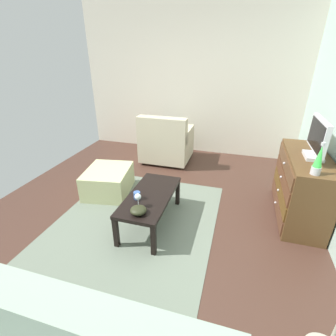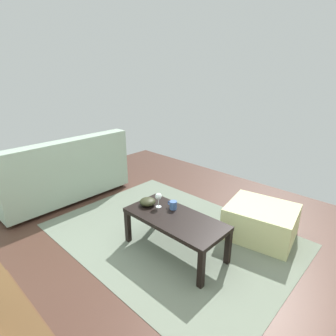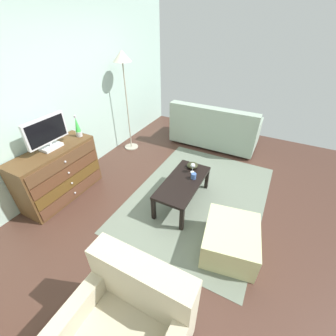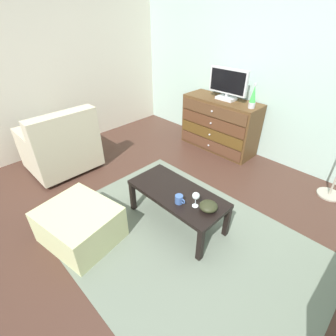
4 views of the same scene
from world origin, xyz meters
name	(u,v)px [view 1 (image 1 of 4)]	position (x,y,z in m)	size (l,w,h in m)	color
ground_plane	(152,225)	(0.00, 0.00, -0.03)	(5.75, 4.50, 0.05)	#442B22
wall_plain_left	(197,81)	(-2.64, 0.00, 1.39)	(0.12, 4.50, 2.77)	beige
area_rug	(130,231)	(0.20, -0.20, 0.00)	(2.60, 1.90, 0.01)	slate
dresser	(301,186)	(-0.72, 1.70, 0.41)	(1.20, 0.49, 0.81)	#54381E
tv	(317,138)	(-0.68, 1.72, 1.04)	(0.61, 0.18, 0.44)	silver
lava_lamp	(318,161)	(-0.22, 1.65, 0.96)	(0.09, 0.09, 0.33)	#B7B7BC
coffee_table	(150,198)	(-0.02, -0.01, 0.35)	(1.03, 0.48, 0.40)	black
wine_glass	(138,197)	(0.24, -0.05, 0.51)	(0.07, 0.07, 0.16)	silver
mug	(137,195)	(0.10, -0.12, 0.44)	(0.11, 0.08, 0.08)	#3C5C9C
bowl_decorative	(139,210)	(0.35, 0.00, 0.44)	(0.17, 0.17, 0.08)	#292C19
armchair	(166,143)	(-1.87, -0.39, 0.36)	(0.80, 0.86, 0.89)	#332319
ottoman	(108,181)	(-0.53, -0.86, 0.18)	(0.70, 0.60, 0.36)	#C1C68D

